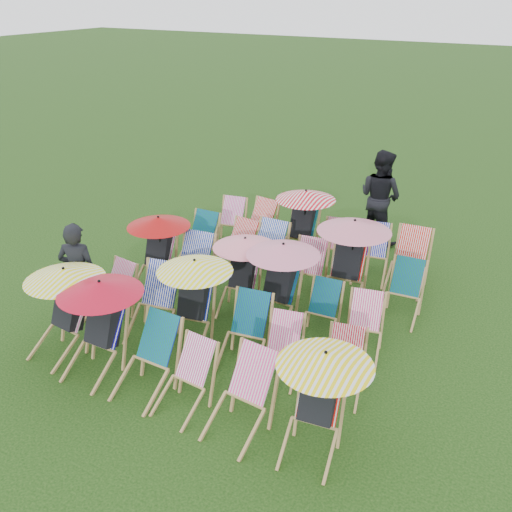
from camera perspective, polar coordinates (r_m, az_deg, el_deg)
The scene contains 33 objects.
ground at distance 9.33m, azimuth -0.39°, elevation -6.17°, with size 100.00×100.00×0.00m, color black.
deckchair_0 at distance 8.63m, azimuth -18.85°, elevation -5.12°, with size 1.13×1.19×1.34m.
deckchair_1 at distance 8.08m, azimuth -15.63°, elevation -6.74°, with size 1.15×1.19×1.37m.
deckchair_2 at distance 7.68m, azimuth -10.95°, elevation -10.10°, with size 0.67×0.93×0.99m.
deckchair_3 at distance 7.36m, azimuth -7.19°, elevation -12.14°, with size 0.63×0.84×0.87m.
deckchair_4 at distance 6.96m, azimuth -1.55°, elevation -13.92°, with size 0.72×0.95×0.98m.
deckchair_5 at distance 6.61m, azimuth 6.09°, elevation -14.32°, with size 1.10×1.17×1.30m.
deckchair_6 at distance 9.42m, azimuth -14.38°, elevation -3.64°, with size 0.68×0.88×0.89m.
deckchair_7 at distance 8.85m, azimuth -10.20°, elevation -4.66°, with size 0.84×1.05×1.03m.
deckchair_8 at distance 8.46m, azimuth -6.53°, elevation -4.48°, with size 1.11×1.21×1.32m.
deckchair_9 at distance 8.09m, azimuth -1.19°, elevation -7.68°, with size 0.74×0.95×0.95m.
deckchair_10 at distance 7.87m, azimuth 2.49°, elevation -9.34°, with size 0.68×0.85×0.82m.
deckchair_11 at distance 7.64m, azimuth 8.68°, elevation -10.82°, with size 0.69×0.85×0.83m.
deckchair_12 at distance 10.11m, azimuth -10.01°, elevation 0.46°, with size 1.10×1.17×1.30m.
deckchair_13 at distance 9.80m, azimuth -6.73°, elevation -1.24°, with size 0.79×1.02×1.03m.
deckchair_14 at distance 9.28m, azimuth -1.51°, elevation -1.71°, with size 1.05×1.14×1.25m.
deckchair_15 at distance 8.84m, azimuth 2.10°, elevation -2.76°, with size 1.14×1.19×1.36m.
deckchair_16 at distance 8.72m, azimuth 6.38°, elevation -5.63°, with size 0.59×0.79×0.83m.
deckchair_17 at distance 8.44m, azimuth 10.68°, elevation -7.02°, with size 0.71×0.88×0.85m.
deckchair_18 at distance 10.96m, azimuth -5.91°, elevation 1.55°, with size 0.65×0.89×0.95m.
deckchair_19 at distance 10.53m, azimuth -2.18°, elevation 0.67°, with size 0.74×0.95×0.95m.
deckchair_20 at distance 10.26m, azimuth 0.72°, elevation 0.21°, with size 0.68×0.95×1.03m.
deckchair_21 at distance 9.80m, azimuth 5.07°, elevation -1.50°, with size 0.71×0.92×0.93m.
deckchair_22 at distance 9.56m, azimuth 9.12°, elevation -0.47°, with size 1.22×1.30×1.45m.
deckchair_23 at distance 9.44m, azimuth 14.49°, elevation -3.54°, with size 0.64×0.86×0.90m.
deckchair_24 at distance 11.82m, azimuth -2.72°, elevation 3.36°, with size 0.73×0.91×0.89m.
deckchair_25 at distance 11.49m, azimuth -0.09°, elevation 2.92°, with size 0.77×0.98×0.97m.
deckchair_26 at distance 11.07m, azimuth 4.48°, elevation 3.25°, with size 1.15×1.21×1.36m.
deckchair_27 at distance 10.84m, azimuth 7.88°, elevation 0.96°, with size 0.71×0.89×0.87m.
deckchair_28 at distance 10.58m, azimuth 11.46°, elevation 0.23°, with size 0.78×0.97×0.94m.
deckchair_29 at distance 10.37m, azimuth 15.01°, elevation -0.49°, with size 0.73×0.97×1.01m.
person_left at distance 9.26m, azimuth -17.28°, elevation -1.71°, with size 0.62×0.41×1.69m, color black.
person_rear at distance 11.97m, azimuth 12.31°, elevation 5.80°, with size 0.95×0.74×1.95m, color black.
Camera 1 is at (3.94, -6.89, 4.92)m, focal length 40.00 mm.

